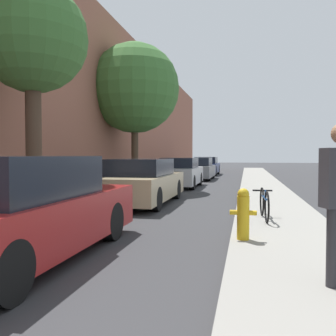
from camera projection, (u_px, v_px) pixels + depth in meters
ground_plane at (194, 191)px, 15.34m from camera, size 120.00×120.00×0.00m
sidewalk_left at (129, 188)px, 15.95m from camera, size 2.00×52.00×0.12m
sidewalk_right at (265, 191)px, 14.72m from camera, size 2.00×52.00×0.12m
building_facade_left at (100, 101)px, 16.10m from camera, size 0.70×52.00×7.87m
parked_car_red at (22, 212)px, 5.18m from camera, size 1.79×4.66×1.51m
parked_car_champagne at (142, 182)px, 11.33m from camera, size 1.79×4.64×1.40m
parked_car_silver at (180, 173)px, 17.18m from camera, size 1.71×3.93×1.39m
parked_car_grey at (197, 169)px, 22.62m from camera, size 1.89×4.27×1.37m
parked_car_navy at (206, 166)px, 27.97m from camera, size 1.77×4.32×1.38m
street_tree_near at (32, 40)px, 7.94m from camera, size 2.42×2.42×5.20m
street_tree_far at (135, 89)px, 16.19m from camera, size 4.00×4.00×6.39m
fire_hydrant at (243, 213)px, 6.01m from camera, size 0.44×0.20×0.85m
bicycle at (264, 204)px, 7.93m from camera, size 0.44×1.61×0.66m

